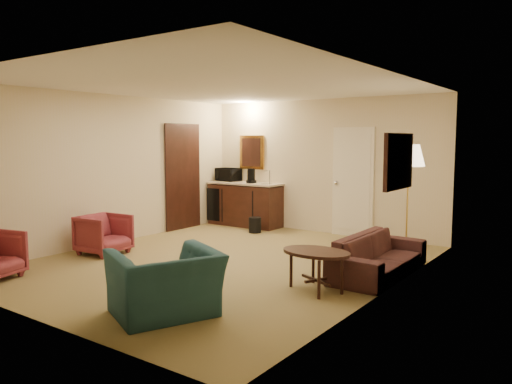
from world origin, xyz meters
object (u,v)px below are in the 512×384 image
Objects in this scene: wetbar_cabinet at (245,204)px; teal_armchair at (165,273)px; coffee_maker at (251,176)px; coffee_table at (316,271)px; sofa at (379,248)px; rose_chair_near at (104,232)px; floor_lamp at (407,203)px; waste_bin at (255,225)px; microwave at (228,173)px.

teal_armchair is at bearing -61.92° from wetbar_cabinet.
teal_armchair is 3.44× the size of coffee_maker.
teal_armchair reaches higher than coffee_table.
sofa is 3.04m from teal_armchair.
coffee_maker is (-2.39, 4.81, 0.62)m from teal_armchair.
rose_chair_near is 0.40× the size of floor_lamp.
coffee_table is at bearing -57.09° from coffee_maker.
floor_lamp is at bearing -10.39° from waste_bin.
floor_lamp reaches higher than coffee_table.
coffee_table is 2.19m from floor_lamp.
sofa is at bearing -28.65° from wetbar_cabinet.
microwave is (-4.35, 1.19, 0.21)m from floor_lamp.
coffee_maker is at bearing 135.95° from coffee_table.
coffee_maker is (-3.64, 1.08, 0.19)m from floor_lamp.
coffee_table is (3.70, 0.24, -0.10)m from rose_chair_near.
floor_lamp reaches higher than microwave.
microwave is (-0.50, 0.06, 0.63)m from wetbar_cabinet.
coffee_table is (-0.35, -1.12, -0.12)m from sofa.
coffee_maker is (0.71, -0.11, -0.02)m from microwave.
floor_lamp is at bearing -65.09° from rose_chair_near.
rose_chair_near is 3.71m from coffee_table.
rose_chair_near is at bearing -110.71° from coffee_maker.
floor_lamp is at bearing -29.52° from coffee_maker.
coffee_maker is at bearing -12.05° from rose_chair_near.
microwave is (-4.30, 2.14, 0.73)m from sofa.
rose_chair_near is 2.30× the size of coffee_maker.
coffee_table is at bearing -34.05° from microwave.
rose_chair_near is at bearing 108.63° from sofa.
wetbar_cabinet is 5.41× the size of coffee_maker.
floor_lamp is at bearing -9.91° from microwave.
sofa is 2.16× the size of coffee_table.
coffee_maker reaches higher than coffee_table.
sofa is 6.09× the size of waste_bin.
microwave is (-3.95, 3.25, 0.85)m from coffee_table.
microwave is at bearing 157.78° from coffee_maker.
coffee_maker is (0.21, -0.05, 0.61)m from wetbar_cabinet.
teal_armchair is at bearing -117.16° from coffee_table.
teal_armchair is (2.59, -4.86, -0.00)m from wetbar_cabinet.
teal_armchair is 5.85m from microwave.
teal_armchair is at bearing -76.61° from coffee_maker.
rose_chair_near is 3.48m from coffee_maker.
wetbar_cabinet reaches higher than waste_bin.
wetbar_cabinet is at bearing -1.35° from microwave.
wetbar_cabinet is 0.93× the size of floor_lamp.
microwave is 0.71m from coffee_maker.
coffee_table is 3.85m from waste_bin.
teal_armchair is at bearing 156.71° from sofa.
floor_lamp is 3.33m from waste_bin.
waste_bin is at bearing 169.61° from floor_lamp.
rose_chair_near reaches higher than waste_bin.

